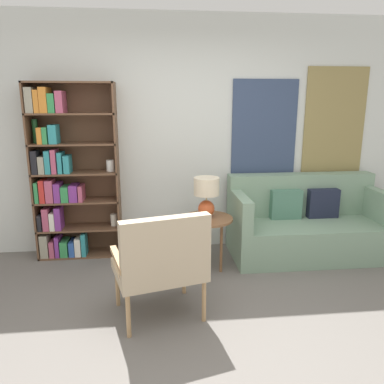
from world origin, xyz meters
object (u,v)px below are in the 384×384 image
(side_table, at_px, (207,223))
(table_lamp, at_px, (206,193))
(armchair, at_px, (162,260))
(couch, at_px, (306,225))
(bookshelf, at_px, (65,176))

(side_table, bearing_deg, table_lamp, 104.22)
(armchair, distance_m, couch, 2.10)
(side_table, bearing_deg, bookshelf, 160.50)
(bookshelf, xyz_separation_m, side_table, (1.52, -0.54, -0.42))
(couch, height_order, table_lamp, table_lamp)
(bookshelf, relative_size, table_lamp, 4.66)
(armchair, height_order, table_lamp, table_lamp)
(bookshelf, bearing_deg, armchair, -54.62)
(armchair, relative_size, side_table, 1.59)
(table_lamp, bearing_deg, side_table, -75.78)
(couch, bearing_deg, armchair, -144.41)
(armchair, height_order, side_table, armchair)
(bookshelf, bearing_deg, couch, -4.79)
(couch, xyz_separation_m, table_lamp, (-1.21, -0.28, 0.49))
(bookshelf, relative_size, side_table, 3.38)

